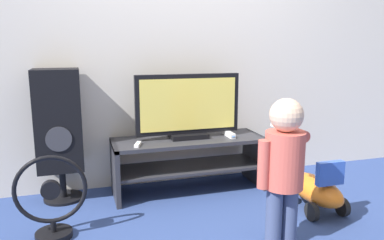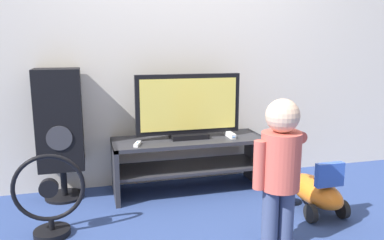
{
  "view_description": "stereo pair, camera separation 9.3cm",
  "coord_description": "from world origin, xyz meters",
  "px_view_note": "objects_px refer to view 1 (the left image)",
  "views": [
    {
      "loc": [
        -0.88,
        -2.7,
        1.21
      ],
      "look_at": [
        0.0,
        0.14,
        0.63
      ],
      "focal_mm": 35.0,
      "sensor_mm": 36.0,
      "label": 1
    },
    {
      "loc": [
        -0.79,
        -2.72,
        1.21
      ],
      "look_at": [
        0.0,
        0.14,
        0.63
      ],
      "focal_mm": 35.0,
      "sensor_mm": 36.0,
      "label": 2
    }
  ],
  "objects_px": {
    "game_console": "(229,134)",
    "child": "(284,161)",
    "remote_primary": "(138,144)",
    "television": "(188,107)",
    "speaker_tower": "(59,122)",
    "floor_fan": "(51,201)",
    "ride_on_toy": "(316,189)"
  },
  "relations": [
    {
      "from": "game_console",
      "to": "child",
      "type": "xyz_separation_m",
      "value": [
        -0.06,
        -1.0,
        0.07
      ]
    },
    {
      "from": "remote_primary",
      "to": "child",
      "type": "height_order",
      "value": "child"
    },
    {
      "from": "game_console",
      "to": "television",
      "type": "bearing_deg",
      "value": 170.32
    },
    {
      "from": "remote_primary",
      "to": "television",
      "type": "bearing_deg",
      "value": 16.81
    },
    {
      "from": "speaker_tower",
      "to": "floor_fan",
      "type": "relative_size",
      "value": 1.9
    },
    {
      "from": "game_console",
      "to": "child",
      "type": "relative_size",
      "value": 0.22
    },
    {
      "from": "child",
      "to": "ride_on_toy",
      "type": "relative_size",
      "value": 1.6
    },
    {
      "from": "game_console",
      "to": "speaker_tower",
      "type": "height_order",
      "value": "speaker_tower"
    },
    {
      "from": "television",
      "to": "child",
      "type": "height_order",
      "value": "television"
    },
    {
      "from": "television",
      "to": "ride_on_toy",
      "type": "height_order",
      "value": "television"
    },
    {
      "from": "television",
      "to": "remote_primary",
      "type": "distance_m",
      "value": 0.53
    },
    {
      "from": "remote_primary",
      "to": "speaker_tower",
      "type": "height_order",
      "value": "speaker_tower"
    },
    {
      "from": "game_console",
      "to": "floor_fan",
      "type": "bearing_deg",
      "value": -161.0
    },
    {
      "from": "game_console",
      "to": "remote_primary",
      "type": "height_order",
      "value": "game_console"
    },
    {
      "from": "remote_primary",
      "to": "ride_on_toy",
      "type": "height_order",
      "value": "remote_primary"
    },
    {
      "from": "child",
      "to": "speaker_tower",
      "type": "relative_size",
      "value": 0.88
    },
    {
      "from": "speaker_tower",
      "to": "floor_fan",
      "type": "height_order",
      "value": "speaker_tower"
    },
    {
      "from": "speaker_tower",
      "to": "floor_fan",
      "type": "distance_m",
      "value": 0.75
    },
    {
      "from": "television",
      "to": "child",
      "type": "bearing_deg",
      "value": -75.02
    },
    {
      "from": "speaker_tower",
      "to": "ride_on_toy",
      "type": "relative_size",
      "value": 1.82
    },
    {
      "from": "television",
      "to": "ride_on_toy",
      "type": "distance_m",
      "value": 1.19
    },
    {
      "from": "remote_primary",
      "to": "child",
      "type": "relative_size",
      "value": 0.15
    },
    {
      "from": "game_console",
      "to": "floor_fan",
      "type": "relative_size",
      "value": 0.36
    },
    {
      "from": "remote_primary",
      "to": "floor_fan",
      "type": "distance_m",
      "value": 0.78
    },
    {
      "from": "television",
      "to": "game_console",
      "type": "bearing_deg",
      "value": -9.68
    },
    {
      "from": "ride_on_toy",
      "to": "child",
      "type": "bearing_deg",
      "value": -144.16
    },
    {
      "from": "television",
      "to": "floor_fan",
      "type": "relative_size",
      "value": 1.6
    },
    {
      "from": "remote_primary",
      "to": "speaker_tower",
      "type": "xyz_separation_m",
      "value": [
        -0.58,
        0.23,
        0.17
      ]
    },
    {
      "from": "television",
      "to": "child",
      "type": "relative_size",
      "value": 0.96
    },
    {
      "from": "television",
      "to": "ride_on_toy",
      "type": "xyz_separation_m",
      "value": [
        0.8,
        -0.69,
        -0.56
      ]
    },
    {
      "from": "speaker_tower",
      "to": "floor_fan",
      "type": "bearing_deg",
      "value": -93.99
    },
    {
      "from": "child",
      "to": "floor_fan",
      "type": "xyz_separation_m",
      "value": [
        -1.35,
        0.51,
        -0.3
      ]
    }
  ]
}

